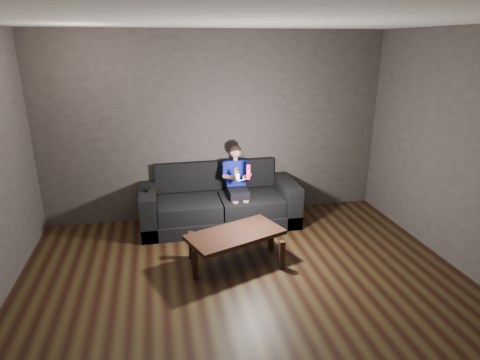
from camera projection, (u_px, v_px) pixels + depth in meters
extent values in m
plane|color=black|center=(257.00, 313.00, 3.93)|extent=(5.00, 5.00, 0.00)
cube|color=#362F2E|center=(216.00, 127.00, 5.81)|extent=(5.00, 0.04, 2.70)
cube|color=silver|center=(262.00, 17.00, 3.05)|extent=(5.00, 5.00, 0.02)
cube|color=black|center=(220.00, 217.00, 5.87)|extent=(2.22, 0.96, 0.19)
cube|color=black|center=(189.00, 208.00, 5.62)|extent=(0.87, 0.68, 0.23)
cube|color=black|center=(251.00, 204.00, 5.80)|extent=(0.87, 0.68, 0.23)
cube|color=black|center=(215.00, 174.00, 6.04)|extent=(1.78, 0.22, 0.43)
cube|color=black|center=(149.00, 209.00, 5.61)|extent=(0.22, 0.96, 0.61)
cube|color=black|center=(285.00, 198.00, 6.00)|extent=(0.22, 0.96, 0.61)
cube|color=black|center=(238.00, 193.00, 5.68)|extent=(0.28, 0.35, 0.13)
cube|color=navy|center=(235.00, 173.00, 5.77)|extent=(0.28, 0.20, 0.38)
cube|color=yellow|center=(236.00, 171.00, 5.68)|extent=(0.08, 0.08, 0.09)
cube|color=red|center=(237.00, 171.00, 5.68)|extent=(0.06, 0.06, 0.06)
cylinder|color=tan|center=(235.00, 159.00, 5.70)|extent=(0.06, 0.06, 0.06)
sphere|color=tan|center=(235.00, 152.00, 5.67)|extent=(0.17, 0.17, 0.17)
ellipsoid|color=black|center=(235.00, 150.00, 5.67)|extent=(0.17, 0.17, 0.15)
cylinder|color=navy|center=(224.00, 170.00, 5.66)|extent=(0.07, 0.21, 0.18)
cylinder|color=navy|center=(248.00, 169.00, 5.73)|extent=(0.07, 0.21, 0.18)
cylinder|color=tan|center=(230.00, 176.00, 5.55)|extent=(0.13, 0.22, 0.09)
cylinder|color=tan|center=(247.00, 175.00, 5.60)|extent=(0.13, 0.22, 0.09)
sphere|color=tan|center=(235.00, 178.00, 5.48)|extent=(0.08, 0.08, 0.08)
sphere|color=tan|center=(245.00, 178.00, 5.51)|extent=(0.08, 0.08, 0.08)
cylinder|color=tan|center=(235.00, 212.00, 5.56)|extent=(0.08, 0.08, 0.31)
cylinder|color=tan|center=(246.00, 211.00, 5.59)|extent=(0.08, 0.08, 0.31)
cube|color=red|center=(248.00, 172.00, 5.28)|extent=(0.07, 0.08, 0.20)
cube|color=#671706|center=(249.00, 168.00, 5.24)|extent=(0.03, 0.02, 0.03)
cylinder|color=white|center=(249.00, 173.00, 5.26)|extent=(0.02, 0.01, 0.02)
ellipsoid|color=white|center=(237.00, 176.00, 5.27)|extent=(0.08, 0.10, 0.15)
cylinder|color=black|center=(238.00, 173.00, 5.22)|extent=(0.03, 0.01, 0.03)
cube|color=black|center=(147.00, 189.00, 5.46)|extent=(0.07, 0.17, 0.03)
cube|color=black|center=(147.00, 187.00, 5.50)|extent=(0.02, 0.02, 0.00)
cube|color=black|center=(235.00, 235.00, 4.70)|extent=(1.24, 0.91, 0.05)
cube|color=black|center=(195.00, 264.00, 4.46)|extent=(0.06, 0.06, 0.35)
cube|color=black|center=(282.00, 255.00, 4.66)|extent=(0.06, 0.06, 0.35)
cube|color=black|center=(191.00, 245.00, 4.88)|extent=(0.06, 0.06, 0.35)
cube|color=black|center=(271.00, 237.00, 5.08)|extent=(0.06, 0.06, 0.35)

